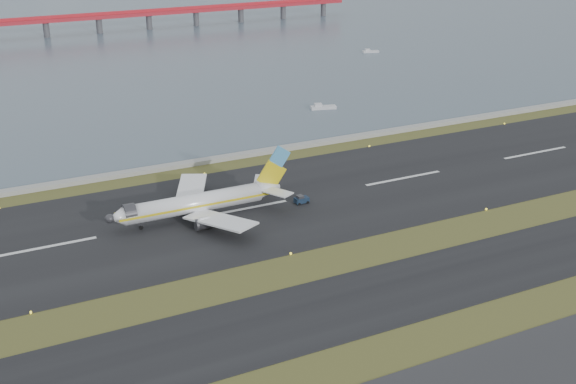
# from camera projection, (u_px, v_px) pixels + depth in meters

# --- Properties ---
(ground) EXTENTS (1000.00, 1000.00, 0.00)m
(ground) POSITION_uv_depth(u_px,v_px,m) (310.00, 273.00, 123.91)
(ground) COLOR #2F4117
(ground) RESTS_ON ground
(taxiway_strip) EXTENTS (1000.00, 18.00, 0.10)m
(taxiway_strip) POSITION_uv_depth(u_px,v_px,m) (346.00, 305.00, 113.93)
(taxiway_strip) COLOR black
(taxiway_strip) RESTS_ON ground
(runway_strip) EXTENTS (1000.00, 45.00, 0.10)m
(runway_strip) POSITION_uv_depth(u_px,v_px,m) (242.00, 209.00, 148.78)
(runway_strip) COLOR black
(runway_strip) RESTS_ON ground
(seawall) EXTENTS (1000.00, 2.50, 1.00)m
(seawall) POSITION_uv_depth(u_px,v_px,m) (194.00, 163.00, 173.49)
(seawall) COLOR #989892
(seawall) RESTS_ON ground
(red_pier) EXTENTS (260.00, 5.00, 10.20)m
(red_pier) POSITION_uv_depth(u_px,v_px,m) (98.00, 18.00, 336.71)
(red_pier) COLOR #B31E29
(red_pier) RESTS_ON ground
(airliner) EXTENTS (38.52, 32.89, 12.80)m
(airliner) POSITION_uv_depth(u_px,v_px,m) (201.00, 202.00, 143.65)
(airliner) COLOR white
(airliner) RESTS_ON ground
(pushback_tug) EXTENTS (3.05, 1.90, 1.90)m
(pushback_tug) POSITION_uv_depth(u_px,v_px,m) (301.00, 200.00, 151.38)
(pushback_tug) COLOR #142338
(pushback_tug) RESTS_ON ground
(workboat_near) EXTENTS (8.05, 4.35, 1.87)m
(workboat_near) POSITION_uv_depth(u_px,v_px,m) (322.00, 107.00, 218.73)
(workboat_near) COLOR silver
(workboat_near) RESTS_ON ground
(workboat_far) EXTENTS (7.00, 3.89, 1.62)m
(workboat_far) POSITION_uv_depth(u_px,v_px,m) (370.00, 51.00, 297.42)
(workboat_far) COLOR silver
(workboat_far) RESTS_ON ground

